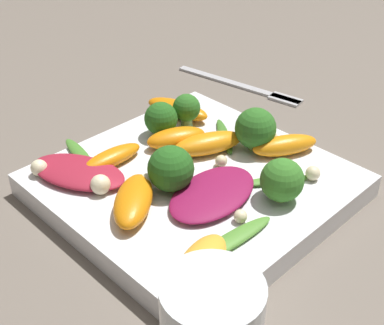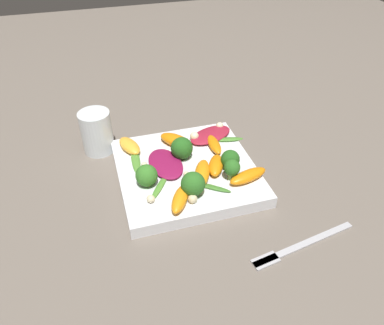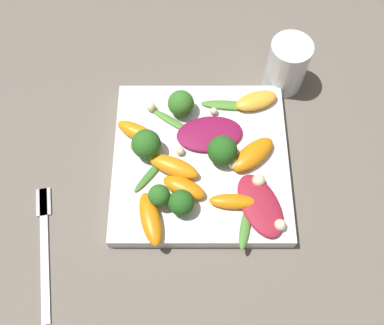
# 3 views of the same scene
# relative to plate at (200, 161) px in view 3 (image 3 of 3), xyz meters

# --- Properties ---
(ground_plane) EXTENTS (2.40, 2.40, 0.00)m
(ground_plane) POSITION_rel_plate_xyz_m (0.00, 0.00, -0.01)
(ground_plane) COLOR #6B6056
(plate) EXTENTS (0.26, 0.26, 0.02)m
(plate) POSITION_rel_plate_xyz_m (0.00, 0.00, 0.00)
(plate) COLOR white
(plate) RESTS_ON ground_plane
(drinking_glass) EXTENTS (0.06, 0.06, 0.09)m
(drinking_glass) POSITION_rel_plate_xyz_m (0.14, 0.15, 0.03)
(drinking_glass) COLOR white
(drinking_glass) RESTS_ON ground_plane
(fork) EXTENTS (0.05, 0.19, 0.01)m
(fork) POSITION_rel_plate_xyz_m (-0.22, -0.11, -0.01)
(fork) COLOR #B2B2B7
(fork) RESTS_ON ground_plane
(radicchio_leaf_0) EXTENTS (0.09, 0.11, 0.01)m
(radicchio_leaf_0) POSITION_rel_plate_xyz_m (0.08, -0.08, 0.02)
(radicchio_leaf_0) COLOR maroon
(radicchio_leaf_0) RESTS_ON plate
(radicchio_leaf_1) EXTENTS (0.11, 0.07, 0.01)m
(radicchio_leaf_1) POSITION_rel_plate_xyz_m (0.01, 0.04, 0.02)
(radicchio_leaf_1) COLOR maroon
(radicchio_leaf_1) RESTS_ON plate
(orange_segment_0) EXTENTS (0.07, 0.05, 0.02)m
(orange_segment_0) POSITION_rel_plate_xyz_m (-0.02, -0.05, 0.02)
(orange_segment_0) COLOR orange
(orange_segment_0) RESTS_ON plate
(orange_segment_1) EXTENTS (0.05, 0.08, 0.02)m
(orange_segment_1) POSITION_rel_plate_xyz_m (-0.07, -0.10, 0.02)
(orange_segment_1) COLOR orange
(orange_segment_1) RESTS_ON plate
(orange_segment_2) EXTENTS (0.07, 0.05, 0.02)m
(orange_segment_2) POSITION_rel_plate_xyz_m (-0.09, 0.04, 0.02)
(orange_segment_2) COLOR orange
(orange_segment_2) RESTS_ON plate
(orange_segment_3) EXTENTS (0.07, 0.02, 0.02)m
(orange_segment_3) POSITION_rel_plate_xyz_m (0.04, -0.07, 0.02)
(orange_segment_3) COLOR orange
(orange_segment_3) RESTS_ON plate
(orange_segment_4) EXTENTS (0.07, 0.05, 0.02)m
(orange_segment_4) POSITION_rel_plate_xyz_m (0.09, 0.09, 0.02)
(orange_segment_4) COLOR #FCAD33
(orange_segment_4) RESTS_ON plate
(orange_segment_5) EXTENTS (0.08, 0.07, 0.02)m
(orange_segment_5) POSITION_rel_plate_xyz_m (0.08, 0.00, 0.02)
(orange_segment_5) COLOR orange
(orange_segment_5) RESTS_ON plate
(orange_segment_6) EXTENTS (0.08, 0.05, 0.02)m
(orange_segment_6) POSITION_rel_plate_xyz_m (-0.04, -0.02, 0.02)
(orange_segment_6) COLOR orange
(orange_segment_6) RESTS_ON plate
(broccoli_floret_0) EXTENTS (0.04, 0.04, 0.04)m
(broccoli_floret_0) POSITION_rel_plate_xyz_m (-0.03, 0.08, 0.03)
(broccoli_floret_0) COLOR #84AD5B
(broccoli_floret_0) RESTS_ON plate
(broccoli_floret_1) EXTENTS (0.04, 0.04, 0.04)m
(broccoli_floret_1) POSITION_rel_plate_xyz_m (-0.03, -0.08, 0.03)
(broccoli_floret_1) COLOR #7A9E51
(broccoli_floret_1) RESTS_ON plate
(broccoli_floret_2) EXTENTS (0.03, 0.03, 0.04)m
(broccoli_floret_2) POSITION_rel_plate_xyz_m (-0.06, -0.07, 0.04)
(broccoli_floret_2) COLOR #7A9E51
(broccoli_floret_2) RESTS_ON plate
(broccoli_floret_3) EXTENTS (0.04, 0.04, 0.04)m
(broccoli_floret_3) POSITION_rel_plate_xyz_m (0.03, 0.00, 0.03)
(broccoli_floret_3) COLOR #7A9E51
(broccoli_floret_3) RESTS_ON plate
(broccoli_floret_4) EXTENTS (0.04, 0.04, 0.05)m
(broccoli_floret_4) POSITION_rel_plate_xyz_m (-0.08, 0.01, 0.04)
(broccoli_floret_4) COLOR #7A9E51
(broccoli_floret_4) RESTS_ON plate
(arugula_sprig_0) EXTENTS (0.07, 0.05, 0.01)m
(arugula_sprig_0) POSITION_rel_plate_xyz_m (-0.04, 0.06, 0.01)
(arugula_sprig_0) COLOR #518E33
(arugula_sprig_0) RESTS_ON plate
(arugula_sprig_1) EXTENTS (0.05, 0.06, 0.01)m
(arugula_sprig_1) POSITION_rel_plate_xyz_m (-0.07, -0.03, 0.01)
(arugula_sprig_1) COLOR #3D7528
(arugula_sprig_1) RESTS_ON plate
(arugula_sprig_2) EXTENTS (0.09, 0.02, 0.01)m
(arugula_sprig_2) POSITION_rel_plate_xyz_m (0.05, 0.09, 0.02)
(arugula_sprig_2) COLOR #518E33
(arugula_sprig_2) RESTS_ON plate
(arugula_sprig_3) EXTENTS (0.03, 0.07, 0.01)m
(arugula_sprig_3) POSITION_rel_plate_xyz_m (0.06, -0.11, 0.02)
(arugula_sprig_3) COLOR #47842D
(arugula_sprig_3) RESTS_ON plate
(macadamia_nut_0) EXTENTS (0.01, 0.01, 0.01)m
(macadamia_nut_0) POSITION_rel_plate_xyz_m (-0.08, 0.08, 0.02)
(macadamia_nut_0) COLOR beige
(macadamia_nut_0) RESTS_ON plate
(macadamia_nut_1) EXTENTS (0.02, 0.02, 0.02)m
(macadamia_nut_1) POSITION_rel_plate_xyz_m (-0.10, 0.02, 0.02)
(macadamia_nut_1) COLOR beige
(macadamia_nut_1) RESTS_ON plate
(macadamia_nut_2) EXTENTS (0.01, 0.01, 0.01)m
(macadamia_nut_2) POSITION_rel_plate_xyz_m (-0.03, 0.01, 0.02)
(macadamia_nut_2) COLOR beige
(macadamia_nut_2) RESTS_ON plate
(macadamia_nut_3) EXTENTS (0.02, 0.02, 0.02)m
(macadamia_nut_3) POSITION_rel_plate_xyz_m (0.08, -0.04, 0.02)
(macadamia_nut_3) COLOR beige
(macadamia_nut_3) RESTS_ON plate
(macadamia_nut_4) EXTENTS (0.02, 0.02, 0.02)m
(macadamia_nut_4) POSITION_rel_plate_xyz_m (0.05, -0.01, 0.02)
(macadamia_nut_4) COLOR beige
(macadamia_nut_4) RESTS_ON plate
(macadamia_nut_5) EXTENTS (0.01, 0.01, 0.01)m
(macadamia_nut_5) POSITION_rel_plate_xyz_m (0.02, 0.08, 0.02)
(macadamia_nut_5) COLOR beige
(macadamia_nut_5) RESTS_ON plate
(macadamia_nut_6) EXTENTS (0.02, 0.02, 0.02)m
(macadamia_nut_6) POSITION_rel_plate_xyz_m (0.11, -0.11, 0.02)
(macadamia_nut_6) COLOR beige
(macadamia_nut_6) RESTS_ON plate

